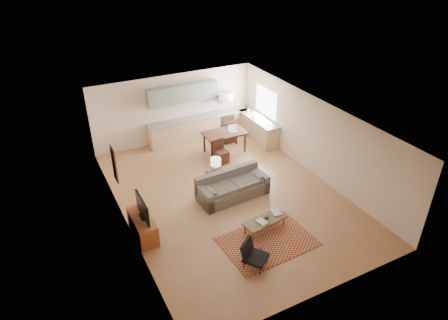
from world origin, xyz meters
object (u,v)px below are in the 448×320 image
sofa (233,186)px  armchair (256,256)px  coffee_table (265,225)px  console_table (216,182)px  dining_table (225,142)px  tv_credenza (143,226)px

sofa → armchair: 3.09m
sofa → coffee_table: (0.00, -1.87, -0.22)m
armchair → console_table: bearing=43.7°
console_table → dining_table: dining_table is taller
armchair → dining_table: bearing=33.8°
sofa → armchair: (-0.94, -2.94, -0.05)m
armchair → dining_table: size_ratio=0.45×
coffee_table → sofa: bearing=81.5°
coffee_table → dining_table: size_ratio=0.80×
armchair → dining_table: dining_table is taller
sofa → tv_credenza: 3.12m
coffee_table → armchair: (-0.94, -1.08, 0.17)m
armchair → dining_table: (2.09, 5.73, 0.05)m
coffee_table → dining_table: 4.79m
armchair → tv_credenza: armchair is taller
sofa → console_table: size_ratio=3.49×
coffee_table → console_table: 2.45m
dining_table → tv_credenza: bearing=-141.6°
coffee_table → dining_table: bearing=67.5°
armchair → console_table: size_ratio=1.06×
armchair → tv_credenza: size_ratio=0.54×
sofa → tv_credenza: (-3.07, -0.50, -0.10)m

